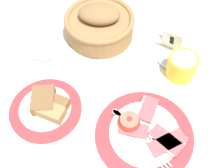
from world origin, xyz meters
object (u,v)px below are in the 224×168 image
(bread_basket, at_px, (100,24))
(teaspoon_by_saucer, at_px, (160,60))
(breakfast_plate, at_px, (144,132))
(sugar_cup, at_px, (182,66))
(number_card, at_px, (174,38))
(teaspoon_near_cup, at_px, (52,58))
(bread_plate, at_px, (47,108))

(bread_basket, distance_m, teaspoon_by_saucer, 0.21)
(breakfast_plate, xyz_separation_m, sugar_cup, (0.03, 0.21, 0.02))
(breakfast_plate, bearing_deg, number_card, 93.97)
(breakfast_plate, bearing_deg, teaspoon_near_cup, 160.67)
(bread_basket, bearing_deg, breakfast_plate, -47.42)
(breakfast_plate, xyz_separation_m, teaspoon_by_saucer, (-0.04, 0.23, -0.01))
(bread_basket, height_order, teaspoon_near_cup, bread_basket)
(number_card, bearing_deg, teaspoon_near_cup, -141.27)
(sugar_cup, height_order, teaspoon_by_saucer, sugar_cup)
(sugar_cup, xyz_separation_m, teaspoon_near_cup, (-0.35, -0.10, -0.03))
(breakfast_plate, relative_size, sugar_cup, 2.93)
(number_card, bearing_deg, sugar_cup, -53.49)
(breakfast_plate, distance_m, bread_plate, 0.25)
(number_card, xyz_separation_m, teaspoon_by_saucer, (-0.01, -0.07, -0.03))
(sugar_cup, xyz_separation_m, number_card, (-0.05, 0.09, 0.00))
(bread_basket, relative_size, teaspoon_near_cup, 1.10)
(bread_plate, bearing_deg, sugar_cup, 42.41)
(teaspoon_by_saucer, bearing_deg, number_card, 97.22)
(teaspoon_by_saucer, bearing_deg, breakfast_plate, -62.03)
(breakfast_plate, height_order, sugar_cup, sugar_cup)
(sugar_cup, distance_m, teaspoon_by_saucer, 0.07)
(number_card, distance_m, teaspoon_near_cup, 0.35)
(bread_plate, height_order, bread_basket, bread_basket)
(sugar_cup, relative_size, teaspoon_by_saucer, 0.42)
(breakfast_plate, bearing_deg, bread_plate, -171.30)
(breakfast_plate, height_order, bread_basket, bread_basket)
(teaspoon_near_cup, bearing_deg, bread_basket, -139.93)
(bread_basket, relative_size, teaspoon_by_saucer, 1.10)
(teaspoon_by_saucer, relative_size, teaspoon_near_cup, 1.00)
(bread_plate, bearing_deg, bread_basket, 88.83)
(breakfast_plate, distance_m, sugar_cup, 0.21)
(bread_basket, bearing_deg, teaspoon_near_cup, -120.28)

